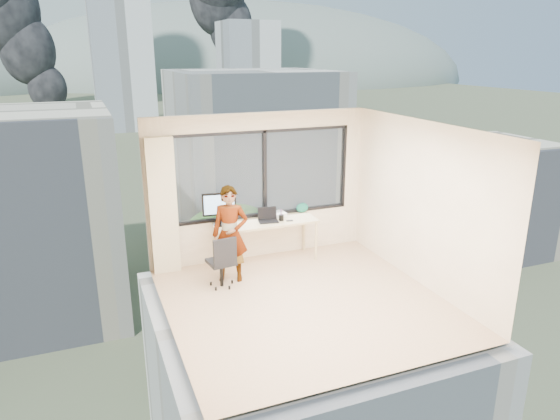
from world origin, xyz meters
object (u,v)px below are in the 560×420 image
monitor (219,209)px  laptop (268,216)px  chair (221,260)px  handbag (302,208)px  game_console (277,214)px  desk (266,241)px  person (230,234)px

monitor → laptop: size_ratio=1.63×
chair → handbag: handbag is taller
chair → laptop: 1.29m
game_console → handbag: bearing=2.8°
handbag → game_console: bearing=-169.8°
desk → laptop: 0.49m
desk → game_console: 0.53m
desk → handbag: 0.96m
desk → person: (-0.79, -0.50, 0.41)m
chair → person: bearing=32.5°
desk → chair: (-1.01, -0.68, 0.07)m
monitor → chair: bearing=-97.7°
desk → chair: 1.22m
chair → game_console: 1.59m
monitor → game_console: monitor is taller
person → game_console: 1.27m
desk → person: person is taller
chair → person: (0.21, 0.18, 0.35)m
person → handbag: person is taller
desk → game_console: game_console is taller
monitor → game_console: (1.08, 0.08, -0.25)m
handbag → chair: bearing=-148.4°
desk → chair: chair is taller
person → monitor: 0.66m
monitor → handbag: monitor is taller
person → monitor: size_ratio=2.74×
monitor → desk: bearing=-1.1°
chair → handbag: bearing=19.5°
desk → handbag: size_ratio=7.78×
game_console → handbag: size_ratio=1.32×
laptop → game_console: bearing=52.4°
chair → game_console: bearing=26.6°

